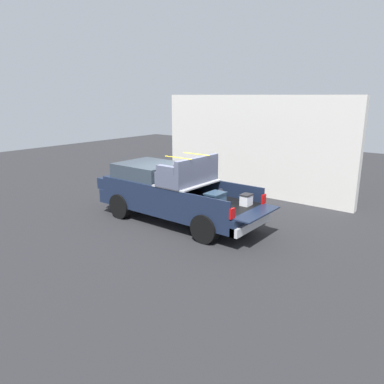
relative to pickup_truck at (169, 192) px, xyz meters
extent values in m
plane|color=#262628|center=(-0.35, 0.00, -0.96)|extent=(40.00, 40.00, 0.00)
cube|color=#162138|center=(-0.35, 0.00, -0.33)|extent=(5.50, 1.92, 0.45)
cube|color=black|center=(-1.55, 0.00, -0.09)|extent=(2.80, 1.80, 0.04)
cube|color=#162138|center=(-1.55, 0.93, 0.14)|extent=(2.80, 0.06, 0.50)
cube|color=#162138|center=(-1.55, -0.93, 0.14)|extent=(2.80, 0.06, 0.50)
cube|color=#162138|center=(-0.18, 0.00, 0.14)|extent=(0.06, 1.80, 0.50)
cube|color=#162138|center=(-3.22, 0.00, -0.09)|extent=(0.55, 1.80, 0.04)
cube|color=#B2B2B7|center=(-0.77, 0.00, 0.41)|extent=(1.25, 1.92, 0.04)
cube|color=#162138|center=(1.00, 0.00, 0.14)|extent=(2.30, 1.92, 0.50)
cube|color=#2D3842|center=(0.90, 0.00, 0.62)|extent=(1.94, 1.76, 0.46)
cube|color=#162138|center=(2.35, 0.00, 0.08)|extent=(0.40, 1.82, 0.38)
cube|color=#B2B2B7|center=(-3.07, 0.00, -0.44)|extent=(0.24, 1.92, 0.24)
cube|color=red|center=(-2.97, 0.88, 0.07)|extent=(0.06, 0.20, 0.28)
cube|color=red|center=(-2.97, -0.88, 0.07)|extent=(0.06, 0.20, 0.28)
cylinder|color=black|center=(1.40, 0.88, -0.54)|extent=(0.84, 0.30, 0.84)
cylinder|color=black|center=(1.40, -0.88, -0.54)|extent=(0.84, 0.30, 0.84)
cylinder|color=black|center=(-2.10, 0.88, -0.54)|extent=(0.84, 0.30, 0.84)
cylinder|color=black|center=(-2.10, -0.88, -0.54)|extent=(0.84, 0.30, 0.84)
cube|color=#335170|center=(-2.10, 0.39, 0.14)|extent=(0.40, 0.55, 0.41)
cube|color=#23394E|center=(-2.10, 0.39, 0.37)|extent=(0.44, 0.59, 0.05)
ellipsoid|color=black|center=(-1.96, -0.08, 0.17)|extent=(0.20, 0.33, 0.47)
ellipsoid|color=black|center=(-2.07, -0.08, 0.10)|extent=(0.09, 0.23, 0.21)
cube|color=white|center=(-2.65, -0.41, 0.08)|extent=(0.26, 0.34, 0.30)
cube|color=#262628|center=(-2.65, -0.41, 0.25)|extent=(0.28, 0.36, 0.04)
cube|color=#4C5166|center=(-0.77, 0.00, 0.64)|extent=(0.93, 1.99, 0.42)
cube|color=#4C5166|center=(-1.16, 0.00, 1.05)|extent=(0.16, 1.99, 0.40)
cube|color=#4C5166|center=(-0.72, 0.89, 0.96)|extent=(0.69, 0.20, 0.22)
cube|color=#4C5166|center=(-0.72, -0.90, 0.96)|extent=(0.69, 0.20, 0.22)
cube|color=yellow|center=(-0.77, 0.44, 1.26)|extent=(1.03, 0.03, 0.02)
cube|color=yellow|center=(-0.77, -0.45, 1.26)|extent=(1.03, 0.03, 0.02)
cube|color=silver|center=(-0.47, -4.64, 1.06)|extent=(8.40, 0.36, 4.03)
camera|label=1|loc=(-7.77, 8.70, 3.06)|focal=34.41mm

